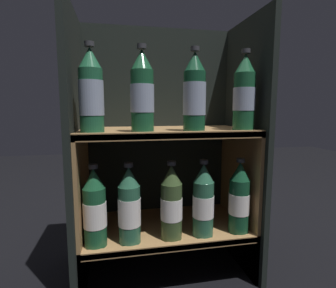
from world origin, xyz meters
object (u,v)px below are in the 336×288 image
(bottle_upper_front_0, at_px, (91,93))
(bottle_upper_front_1, at_px, (142,93))
(bottle_upper_front_3, at_px, (244,94))
(bottle_lower_front_1, at_px, (129,207))
(bottle_lower_front_4, at_px, (239,199))
(bottle_upper_front_2, at_px, (194,94))
(bottle_lower_front_0, at_px, (95,209))
(bottle_lower_front_2, at_px, (172,204))
(bottle_lower_front_3, at_px, (203,202))

(bottle_upper_front_0, bearing_deg, bottle_upper_front_1, -0.00)
(bottle_upper_front_1, bearing_deg, bottle_upper_front_3, 0.00)
(bottle_lower_front_1, bearing_deg, bottle_lower_front_4, 0.00)
(bottle_upper_front_3, xyz_separation_m, bottle_lower_front_4, (-0.00, 0.00, -0.37))
(bottle_upper_front_2, relative_size, bottle_lower_front_0, 1.00)
(bottle_upper_front_0, xyz_separation_m, bottle_lower_front_2, (0.25, 0.00, -0.37))
(bottle_upper_front_0, height_order, bottle_upper_front_2, same)
(bottle_upper_front_2, relative_size, bottle_lower_front_1, 1.00)
(bottle_lower_front_1, xyz_separation_m, bottle_lower_front_4, (0.39, 0.00, 0.00))
(bottle_upper_front_1, relative_size, bottle_lower_front_2, 1.00)
(bottle_lower_front_2, xyz_separation_m, bottle_lower_front_4, (0.25, 0.00, -0.00))
(bottle_upper_front_1, xyz_separation_m, bottle_lower_front_3, (0.21, 0.00, -0.37))
(bottle_upper_front_3, bearing_deg, bottle_lower_front_0, -180.00)
(bottle_upper_front_0, height_order, bottle_lower_front_4, bottle_upper_front_0)
(bottle_upper_front_0, xyz_separation_m, bottle_lower_front_1, (0.11, -0.00, -0.37))
(bottle_lower_front_4, bearing_deg, bottle_lower_front_1, -180.00)
(bottle_lower_front_1, distance_m, bottle_lower_front_4, 0.39)
(bottle_upper_front_0, height_order, bottle_lower_front_3, bottle_upper_front_0)
(bottle_lower_front_1, relative_size, bottle_lower_front_4, 1.00)
(bottle_upper_front_1, height_order, bottle_lower_front_2, bottle_upper_front_1)
(bottle_upper_front_2, relative_size, bottle_lower_front_2, 1.00)
(bottle_lower_front_2, relative_size, bottle_lower_front_3, 1.00)
(bottle_lower_front_0, height_order, bottle_lower_front_1, same)
(bottle_upper_front_2, height_order, bottle_lower_front_1, bottle_upper_front_2)
(bottle_lower_front_0, relative_size, bottle_lower_front_1, 1.00)
(bottle_lower_front_2, bearing_deg, bottle_lower_front_3, -0.00)
(bottle_upper_front_3, height_order, bottle_lower_front_3, bottle_upper_front_3)
(bottle_upper_front_1, xyz_separation_m, bottle_lower_front_4, (0.34, 0.00, -0.37))
(bottle_lower_front_0, bearing_deg, bottle_lower_front_2, 0.00)
(bottle_upper_front_2, xyz_separation_m, bottle_lower_front_2, (-0.08, -0.00, -0.37))
(bottle_lower_front_0, distance_m, bottle_lower_front_1, 0.11)
(bottle_upper_front_1, bearing_deg, bottle_lower_front_3, 0.00)
(bottle_lower_front_4, bearing_deg, bottle_upper_front_0, 180.00)
(bottle_upper_front_1, distance_m, bottle_upper_front_3, 0.35)
(bottle_upper_front_0, distance_m, bottle_lower_front_0, 0.37)
(bottle_upper_front_1, height_order, bottle_lower_front_1, bottle_upper_front_1)
(bottle_upper_front_1, relative_size, bottle_lower_front_0, 1.00)
(bottle_upper_front_0, relative_size, bottle_lower_front_0, 1.00)
(bottle_lower_front_3, bearing_deg, bottle_lower_front_0, 180.00)
(bottle_upper_front_0, xyz_separation_m, bottle_upper_front_2, (0.33, 0.00, -0.00))
(bottle_lower_front_1, distance_m, bottle_lower_front_3, 0.26)
(bottle_lower_front_1, bearing_deg, bottle_upper_front_1, -0.00)
(bottle_upper_front_2, xyz_separation_m, bottle_lower_front_1, (-0.22, -0.00, -0.37))
(bottle_upper_front_3, bearing_deg, bottle_lower_front_4, 180.00)
(bottle_lower_front_4, bearing_deg, bottle_upper_front_2, 180.00)
(bottle_upper_front_3, xyz_separation_m, bottle_lower_front_3, (-0.14, -0.00, -0.37))
(bottle_lower_front_1, bearing_deg, bottle_upper_front_3, 0.00)
(bottle_upper_front_1, xyz_separation_m, bottle_lower_front_2, (0.09, 0.00, -0.37))
(bottle_upper_front_1, relative_size, bottle_lower_front_1, 1.00)
(bottle_upper_front_2, relative_size, bottle_lower_front_3, 1.00)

